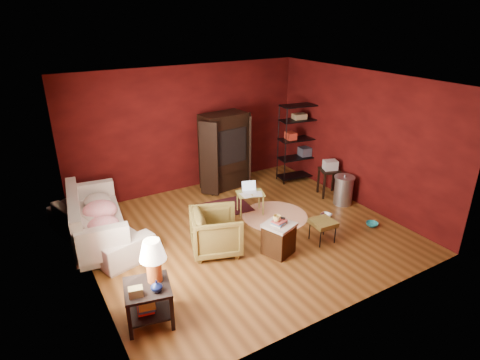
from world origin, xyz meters
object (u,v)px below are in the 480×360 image
object	(u,v)px
laptop_desk	(250,195)
side_table	(150,274)
wire_shelving	(299,139)
hamper	(279,238)
armchair	(216,230)
sofa	(98,220)
tv_armoire	(224,150)

from	to	relation	value
laptop_desk	side_table	bearing A→B (deg)	-127.32
wire_shelving	hamper	bearing A→B (deg)	-125.36
side_table	laptop_desk	xyz separation A→B (m)	(2.73, 1.90, -0.29)
laptop_desk	wire_shelving	size ratio (longest dim) A/B	0.36
armchair	sofa	bearing A→B (deg)	70.45
armchair	wire_shelving	xyz separation A→B (m)	(3.19, 1.83, 0.60)
tv_armoire	wire_shelving	xyz separation A→B (m)	(1.75, -0.48, 0.11)
side_table	wire_shelving	xyz separation A→B (m)	(4.68, 2.85, 0.32)
armchair	wire_shelving	world-z (taller)	wire_shelving
laptop_desk	tv_armoire	size ratio (longest dim) A/B	0.38
armchair	hamper	size ratio (longest dim) A/B	1.28
armchair	wire_shelving	bearing A→B (deg)	-41.21
laptop_desk	wire_shelving	world-z (taller)	wire_shelving
tv_armoire	wire_shelving	bearing A→B (deg)	-20.63
armchair	tv_armoire	xyz separation A→B (m)	(1.44, 2.32, 0.50)
sofa	laptop_desk	size ratio (longest dim) A/B	3.40
hamper	wire_shelving	world-z (taller)	wire_shelving
side_table	laptop_desk	distance (m)	3.34
sofa	hamper	distance (m)	3.20
hamper	laptop_desk	size ratio (longest dim) A/B	0.98
armchair	hamper	world-z (taller)	armchair
armchair	tv_armoire	distance (m)	2.77
armchair	tv_armoire	world-z (taller)	tv_armoire
tv_armoire	sofa	bearing A→B (deg)	-167.45
laptop_desk	tv_armoire	bearing A→B (deg)	100.04
tv_armoire	wire_shelving	world-z (taller)	wire_shelving
side_table	tv_armoire	distance (m)	4.44
armchair	hamper	xyz separation A→B (m)	(0.88, -0.60, -0.12)
tv_armoire	hamper	bearing A→B (deg)	-106.04
sofa	laptop_desk	bearing A→B (deg)	-113.81
hamper	wire_shelving	xyz separation A→B (m)	(2.31, 2.44, 0.73)
side_table	hamper	world-z (taller)	side_table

